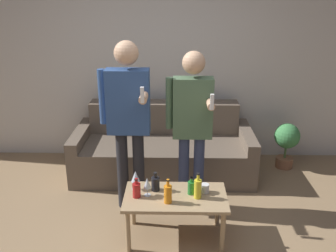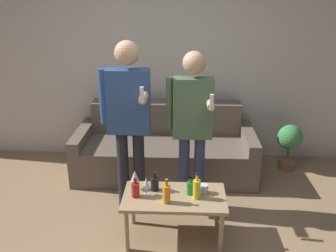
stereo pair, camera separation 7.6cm
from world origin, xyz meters
name	(u,v)px [view 1 (the left image)]	position (x,y,z in m)	size (l,w,h in m)	color
wall_back	(158,56)	(0.00, 2.10, 1.35)	(8.00, 0.06, 2.70)	silver
couch	(164,149)	(0.09, 1.57, 0.30)	(2.15, 0.94, 0.82)	#6B5B4C
coffee_table	(175,201)	(0.24, 0.23, 0.38)	(0.92, 0.51, 0.44)	tan
bottle_orange	(155,183)	(0.05, 0.32, 0.51)	(0.08, 0.08, 0.18)	black
bottle_green	(137,190)	(-0.11, 0.20, 0.51)	(0.07, 0.07, 0.18)	#B21E1E
bottle_dark	(191,187)	(0.38, 0.27, 0.51)	(0.06, 0.06, 0.17)	#23752D
bottle_yellow	(168,193)	(0.17, 0.12, 0.53)	(0.07, 0.07, 0.22)	orange
bottle_red	(198,188)	(0.43, 0.20, 0.53)	(0.07, 0.07, 0.24)	yellow
wine_glass_near	(136,177)	(-0.13, 0.34, 0.56)	(0.08, 0.08, 0.18)	silver
wine_glass_far	(147,183)	(-0.01, 0.23, 0.56)	(0.07, 0.07, 0.18)	silver
cup_on_table	(205,188)	(0.50, 0.30, 0.48)	(0.07, 0.07, 0.08)	white
person_standing_left	(128,114)	(-0.23, 0.75, 1.03)	(0.49, 0.44, 1.73)	#232328
person_standing_right	(192,119)	(0.39, 0.77, 0.98)	(0.45, 0.42, 1.64)	navy
potted_plant	(287,140)	(1.64, 1.70, 0.37)	(0.32, 0.32, 0.59)	#936042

